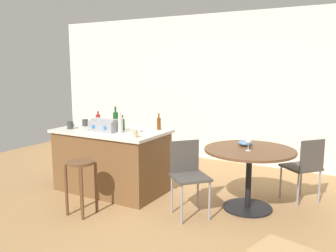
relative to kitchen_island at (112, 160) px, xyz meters
The scene contains 19 objects.
ground_plane 1.14m from the kitchen_island, 19.45° to the right, with size 8.80×8.80×0.00m, color #A37A4C.
back_wall 2.71m from the kitchen_island, 67.17° to the left, with size 8.00×0.10×2.70m, color silver.
kitchen_island is the anchor object (origin of this frame).
wooden_stool 0.87m from the kitchen_island, 76.18° to the right, with size 0.33×0.33×0.65m.
dining_table 1.92m from the kitchen_island, ahead, with size 1.10×1.10×0.76m.
folding_chair_near 1.34m from the kitchen_island, ahead, with size 0.57×0.57×0.88m.
folding_chair_far 2.60m from the kitchen_island, 19.21° to the left, with size 0.56×0.56×0.85m.
toolbox 0.54m from the kitchen_island, 88.66° to the right, with size 0.40×0.25×0.17m.
bottle_0 0.55m from the kitchen_island, 18.67° to the left, with size 0.06×0.06×0.21m.
bottle_1 0.59m from the kitchen_island, 108.13° to the left, with size 0.08×0.08×0.31m.
bottle_2 0.80m from the kitchen_island, 147.35° to the left, with size 0.07×0.07×0.19m.
bottle_3 0.85m from the kitchen_island, 30.05° to the left, with size 0.06×0.06×0.23m.
bottle_4 0.62m from the kitchen_island, 25.90° to the right, with size 0.07×0.07×0.29m.
cup_0 0.83m from the kitchen_island, 25.04° to the right, with size 0.11×0.07×0.10m.
cup_1 0.73m from the kitchen_island, behind, with size 0.12×0.09×0.10m.
cup_2 0.65m from the kitchen_island, ahead, with size 0.12×0.08×0.10m.
cup_3 0.77m from the kitchen_island, 156.61° to the right, with size 0.12×0.09×0.11m.
wine_glass 1.96m from the kitchen_island, ahead, with size 0.07×0.07×0.14m.
serving_bowl 1.88m from the kitchen_island, 14.06° to the left, with size 0.18×0.18×0.07m, color #4C7099.
Camera 1 is at (2.12, -3.50, 1.76)m, focal length 37.96 mm.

